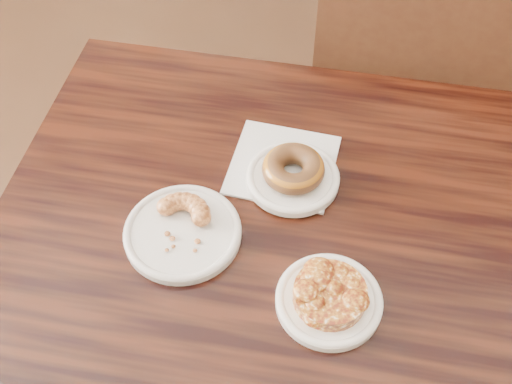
% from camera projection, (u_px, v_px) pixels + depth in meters
% --- Properties ---
extents(cafe_table, '(0.80, 0.80, 0.75)m').
position_uv_depth(cafe_table, '(254.00, 350.00, 1.23)').
color(cafe_table, black).
rests_on(cafe_table, floor).
extents(chair_far, '(0.56, 0.56, 0.90)m').
position_uv_depth(chair_far, '(419.00, 88.00, 1.58)').
color(chair_far, black).
rests_on(chair_far, floor).
extents(napkin, '(0.17, 0.17, 0.00)m').
position_uv_depth(napkin, '(283.00, 165.00, 1.03)').
color(napkin, silver).
rests_on(napkin, cafe_table).
extents(plate_donut, '(0.15, 0.15, 0.01)m').
position_uv_depth(plate_donut, '(293.00, 178.00, 1.00)').
color(plate_donut, white).
rests_on(plate_donut, napkin).
extents(plate_cruller, '(0.17, 0.17, 0.01)m').
position_uv_depth(plate_cruller, '(183.00, 233.00, 0.94)').
color(plate_cruller, silver).
rests_on(plate_cruller, cafe_table).
extents(plate_fritter, '(0.15, 0.15, 0.01)m').
position_uv_depth(plate_fritter, '(329.00, 301.00, 0.87)').
color(plate_fritter, white).
rests_on(plate_fritter, cafe_table).
extents(glazed_donut, '(0.10, 0.10, 0.03)m').
position_uv_depth(glazed_donut, '(293.00, 169.00, 0.98)').
color(glazed_donut, brown).
rests_on(glazed_donut, plate_donut).
extents(apple_fritter, '(0.14, 0.14, 0.03)m').
position_uv_depth(apple_fritter, '(330.00, 293.00, 0.85)').
color(apple_fritter, '#4C1408').
rests_on(apple_fritter, plate_fritter).
extents(cruller_fragment, '(0.10, 0.10, 0.03)m').
position_uv_depth(cruller_fragment, '(181.00, 225.00, 0.92)').
color(cruller_fragment, '#612F13').
rests_on(cruller_fragment, plate_cruller).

